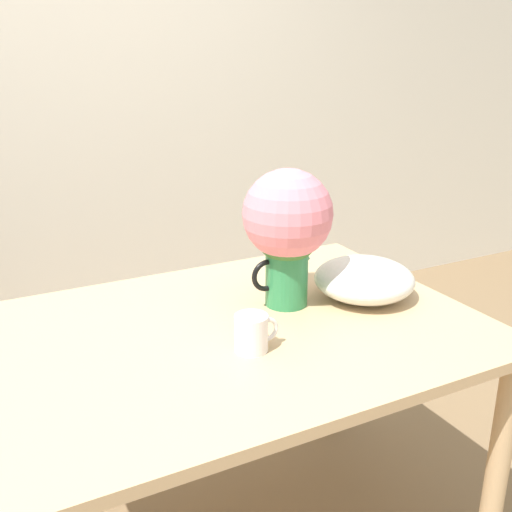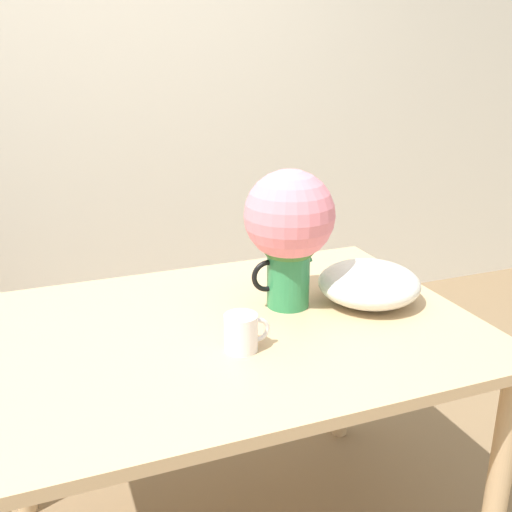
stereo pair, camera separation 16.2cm
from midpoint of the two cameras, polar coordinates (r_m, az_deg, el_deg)
The scene contains 5 objects.
wall_back at distance 3.01m, azimuth -20.51°, elevation 15.11°, with size 8.00×0.05×2.60m.
table at distance 1.64m, azimuth -4.81°, elevation -9.99°, with size 1.29×0.94×0.76m.
flower_vase at distance 1.64m, azimuth 0.19°, elevation 2.92°, with size 0.25×0.25×0.39m.
coffee_mug at distance 1.45m, azimuth -3.58°, elevation -7.40°, with size 0.12×0.08×0.09m.
white_bowl at distance 1.76m, azimuth 7.69°, elevation -2.25°, with size 0.29×0.29×0.11m.
Camera 1 is at (-0.47, -1.34, 1.46)m, focal length 42.00 mm.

